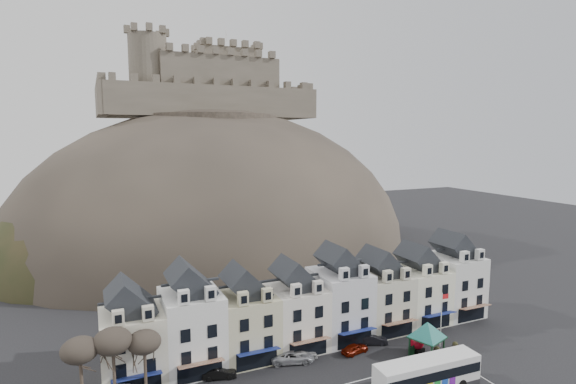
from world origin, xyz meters
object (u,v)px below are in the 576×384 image
(bus, at_px, (427,373))
(red_buoy, at_px, (417,344))
(car_white, at_px, (301,355))
(flagpole, at_px, (442,316))
(car_silver, at_px, (292,356))
(bus_shelter, at_px, (427,330))
(car_maroon, at_px, (355,349))
(car_black, at_px, (219,373))
(car_charcoal, at_px, (372,339))

(bus, xyz_separation_m, red_buoy, (4.70, 7.29, -0.81))
(red_buoy, distance_m, car_white, 15.13)
(bus, bearing_deg, flagpole, 42.29)
(flagpole, xyz_separation_m, car_silver, (-19.68, 4.21, -3.43))
(car_white, bearing_deg, red_buoy, -107.59)
(bus_shelter, distance_m, car_maroon, 9.37)
(red_buoy, distance_m, flagpole, 5.00)
(car_black, xyz_separation_m, car_maroon, (17.46, -1.21, -0.01))
(car_silver, relative_size, car_charcoal, 1.33)
(red_buoy, xyz_separation_m, car_charcoal, (-3.97, 4.18, -0.46))
(car_white, bearing_deg, car_charcoal, -91.53)
(bus_shelter, bearing_deg, car_white, 138.44)
(car_maroon, relative_size, car_charcoal, 0.93)
(red_buoy, bearing_deg, car_white, 163.94)
(bus, height_order, car_silver, bus)
(red_buoy, bearing_deg, bus_shelter, -86.26)
(bus, relative_size, car_silver, 2.33)
(car_black, bearing_deg, bus_shelter, -88.81)
(red_buoy, xyz_separation_m, car_maroon, (-7.48, 2.93, -0.49))
(red_buoy, xyz_separation_m, car_white, (-14.54, 4.18, -0.50))
(bus_shelter, height_order, car_black, bus_shelter)
(car_white, xyz_separation_m, car_maroon, (7.06, -1.26, 0.01))
(bus, bearing_deg, car_silver, 136.15)
(car_black, bearing_deg, bus, -105.20)
(car_white, bearing_deg, car_silver, 88.47)
(bus_shelter, distance_m, flagpole, 4.21)
(car_black, bearing_deg, car_maroon, -79.71)
(car_black, xyz_separation_m, car_white, (10.40, 0.04, -0.02))
(bus, relative_size, flagpole, 1.70)
(car_black, relative_size, car_maroon, 1.05)
(car_silver, height_order, car_maroon, car_silver)
(red_buoy, xyz_separation_m, flagpole, (3.95, -0.03, 3.06))
(flagpole, bearing_deg, car_silver, 167.92)
(bus_shelter, height_order, red_buoy, bus_shelter)
(car_white, xyz_separation_m, car_charcoal, (10.57, 0.00, 0.03))
(car_black, distance_m, car_maroon, 17.50)
(bus_shelter, xyz_separation_m, red_buoy, (-0.11, 1.68, -2.51))
(red_buoy, xyz_separation_m, car_silver, (-15.74, 4.18, -0.37))
(red_buoy, bearing_deg, car_silver, 165.11)
(red_buoy, height_order, flagpole, flagpole)
(bus, distance_m, car_maroon, 10.67)
(car_white, bearing_deg, bus_shelter, -113.35)
(car_white, bearing_deg, bus, -140.94)
(car_black, height_order, car_maroon, car_black)
(flagpole, bearing_deg, car_white, 167.16)
(car_black, xyz_separation_m, car_silver, (9.20, 0.04, 0.11))
(bus_shelter, relative_size, car_black, 1.77)
(red_buoy, height_order, car_maroon, red_buoy)
(car_silver, bearing_deg, car_white, -73.28)
(red_buoy, bearing_deg, flagpole, -0.42)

